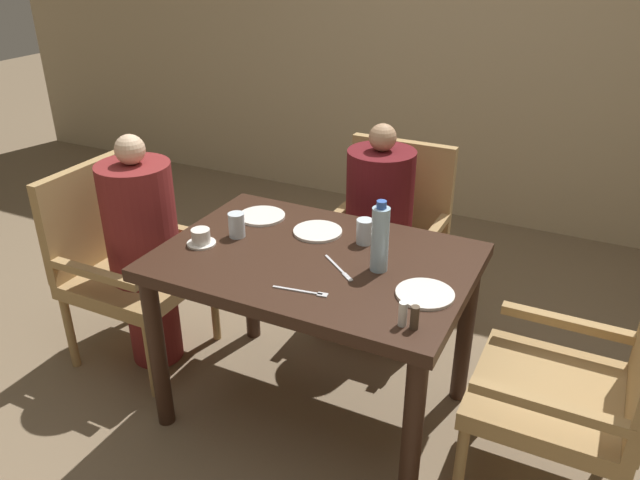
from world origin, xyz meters
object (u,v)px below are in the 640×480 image
at_px(diner_in_left_chair, 144,251).
at_px(water_bottle, 380,238).
at_px(diner_in_far_chair, 378,231).
at_px(glass_tall_mid, 365,231).
at_px(chair_far_side, 388,231).
at_px(plate_dessert_center, 318,231).
at_px(chair_right_side, 583,384).
at_px(plate_main_left, 425,294).
at_px(teacup_with_saucer, 201,238).
at_px(chair_left_side, 122,258).
at_px(glass_tall_near, 237,225).
at_px(plate_main_right, 262,216).

xyz_separation_m(diner_in_left_chair, water_bottle, (1.12, 0.01, 0.31)).
xyz_separation_m(diner_in_far_chair, glass_tall_mid, (0.13, -0.50, 0.24)).
xyz_separation_m(chair_far_side, plate_dessert_center, (-0.08, -0.64, 0.26)).
bearing_deg(chair_right_side, plate_main_left, -170.60).
distance_m(diner_in_left_chair, plate_dessert_center, 0.83).
bearing_deg(teacup_with_saucer, water_bottle, 9.68).
bearing_deg(chair_left_side, diner_in_left_chair, 0.00).
bearing_deg(glass_tall_mid, diner_in_left_chair, -169.38).
distance_m(chair_right_side, water_bottle, 0.84).
distance_m(chair_right_side, teacup_with_saucer, 1.49).
bearing_deg(chair_right_side, glass_tall_near, 179.49).
distance_m(plate_main_right, teacup_with_saucer, 0.34).
distance_m(plate_main_left, glass_tall_mid, 0.44).
relative_size(plate_main_left, water_bottle, 0.74).
distance_m(chair_left_side, plate_main_left, 1.50).
distance_m(plate_main_left, teacup_with_saucer, 0.92).
relative_size(plate_dessert_center, glass_tall_near, 2.00).
height_order(diner_in_far_chair, teacup_with_saucer, diner_in_far_chair).
bearing_deg(teacup_with_saucer, plate_dessert_center, 38.85).
bearing_deg(glass_tall_near, teacup_with_saucer, -125.72).
height_order(diner_in_far_chair, plate_dessert_center, diner_in_far_chair).
distance_m(chair_right_side, glass_tall_mid, 0.95).
height_order(diner_in_left_chair, glass_tall_near, diner_in_left_chair).
xyz_separation_m(chair_right_side, glass_tall_near, (-1.37, 0.01, 0.30)).
bearing_deg(chair_right_side, plate_main_right, 171.11).
height_order(diner_in_left_chair, plate_main_right, diner_in_left_chair).
xyz_separation_m(water_bottle, glass_tall_mid, (-0.13, 0.18, -0.08)).
height_order(chair_far_side, water_bottle, water_bottle).
bearing_deg(diner_in_left_chair, glass_tall_near, 1.38).
bearing_deg(water_bottle, plate_main_left, -25.53).
bearing_deg(plate_main_left, plate_main_right, 159.82).
bearing_deg(water_bottle, chair_right_side, -0.71).
bearing_deg(plate_main_right, water_bottle, -18.30).
height_order(chair_left_side, chair_right_side, same).
bearing_deg(plate_dessert_center, glass_tall_near, -148.20).
xyz_separation_m(diner_in_far_chair, teacup_with_saucer, (-0.45, -0.79, 0.22)).
xyz_separation_m(chair_left_side, plate_main_right, (0.64, 0.22, 0.26)).
xyz_separation_m(chair_left_side, plate_main_left, (1.48, -0.09, 0.26)).
xyz_separation_m(plate_main_right, teacup_with_saucer, (-0.08, -0.33, 0.02)).
distance_m(diner_in_left_chair, glass_tall_mid, 1.03).
bearing_deg(glass_tall_near, chair_far_side, 66.06).
xyz_separation_m(diner_in_left_chair, plate_dessert_center, (0.78, 0.19, 0.19)).
xyz_separation_m(plate_dessert_center, glass_tall_near, (-0.28, -0.17, 0.04)).
distance_m(chair_far_side, diner_in_far_chair, 0.16).
distance_m(chair_far_side, plate_main_right, 0.76).
height_order(diner_in_left_chair, teacup_with_saucer, diner_in_left_chair).
distance_m(diner_in_left_chair, diner_in_far_chair, 1.10).
bearing_deg(glass_tall_near, plate_dessert_center, 31.80).
xyz_separation_m(chair_far_side, glass_tall_mid, (0.13, -0.64, 0.30)).
distance_m(chair_right_side, plate_main_right, 1.42).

